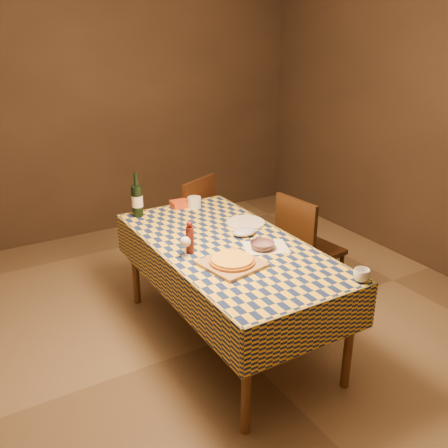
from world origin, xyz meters
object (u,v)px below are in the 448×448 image
(pizza, at_px, (232,260))
(dining_table, at_px, (228,254))
(chair_right, at_px, (304,244))
(wine_bottle, at_px, (137,200))
(white_plate, at_px, (246,223))
(chair_far, at_px, (190,220))
(bowl, at_px, (262,246))
(cutting_board, at_px, (232,264))

(pizza, bearing_deg, dining_table, 63.66)
(pizza, bearing_deg, chair_right, 24.67)
(wine_bottle, xyz_separation_m, chair_right, (1.14, -0.67, -0.38))
(dining_table, height_order, wine_bottle, wine_bottle)
(white_plate, xyz_separation_m, chair_far, (-0.05, 0.84, -0.26))
(bowl, xyz_separation_m, white_plate, (0.15, 0.44, -0.02))
(dining_table, height_order, white_plate, white_plate)
(dining_table, relative_size, cutting_board, 5.49)
(cutting_board, bearing_deg, dining_table, 63.66)
(dining_table, distance_m, bowl, 0.27)
(chair_far, bearing_deg, chair_right, -59.45)
(bowl, xyz_separation_m, chair_far, (0.10, 1.28, -0.27))
(cutting_board, distance_m, pizza, 0.02)
(wine_bottle, bearing_deg, dining_table, -68.13)
(chair_far, xyz_separation_m, chair_right, (0.55, -0.94, 0.00))
(wine_bottle, bearing_deg, white_plate, -42.00)
(bowl, relative_size, chair_far, 0.18)
(wine_bottle, height_order, chair_far, wine_bottle)
(bowl, distance_m, chair_right, 0.78)
(cutting_board, distance_m, chair_right, 1.08)
(bowl, bearing_deg, chair_far, 85.58)
(bowl, relative_size, white_plate, 0.57)
(pizza, height_order, wine_bottle, wine_bottle)
(pizza, distance_m, white_plate, 0.70)
(pizza, bearing_deg, bowl, 18.65)
(cutting_board, distance_m, wine_bottle, 1.13)
(cutting_board, relative_size, pizza, 0.93)
(dining_table, xyz_separation_m, cutting_board, (-0.14, -0.29, 0.09))
(wine_bottle, relative_size, white_plate, 1.19)
(dining_table, xyz_separation_m, chair_far, (0.25, 1.08, -0.17))
(chair_right, bearing_deg, chair_far, 120.55)
(cutting_board, height_order, pizza, pizza)
(bowl, xyz_separation_m, chair_right, (0.65, 0.34, -0.27))
(chair_right, bearing_deg, wine_bottle, 149.41)
(cutting_board, distance_m, bowl, 0.32)
(cutting_board, xyz_separation_m, pizza, (0.00, 0.00, 0.02))
(bowl, bearing_deg, wine_bottle, 115.60)
(dining_table, height_order, chair_far, chair_far)
(wine_bottle, relative_size, chair_right, 0.37)
(dining_table, distance_m, white_plate, 0.40)
(cutting_board, bearing_deg, chair_right, 24.67)
(dining_table, height_order, bowl, bowl)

